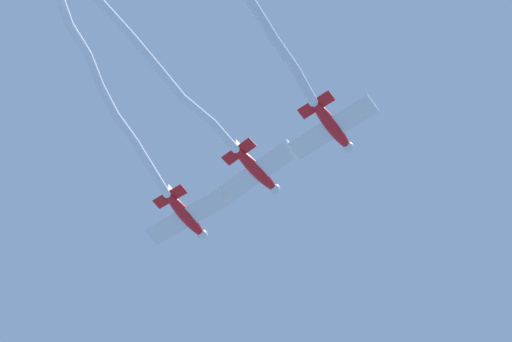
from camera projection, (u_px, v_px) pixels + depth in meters
The scene contains 5 objects.
airplane_lead at pixel (332, 126), 71.35m from camera, with size 6.23×8.04×2.01m.
airplane_left_wing at pixel (257, 171), 74.01m from camera, with size 6.24×8.12×2.01m.
smoke_trail_left_wing at pixel (131, 37), 67.45m from camera, with size 25.24×10.02×1.15m.
airplane_right_wing at pixel (186, 216), 76.17m from camera, with size 6.20×7.98×2.01m.
smoke_trail_right_wing at pixel (111, 98), 71.08m from camera, with size 16.75×12.14×2.90m.
Camera 1 is at (-20.65, -34.88, 3.59)m, focal length 59.96 mm.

